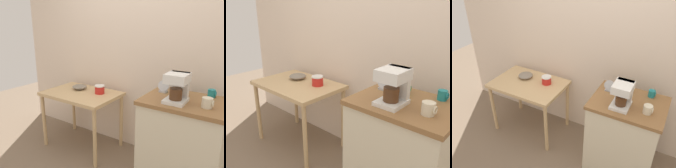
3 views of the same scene
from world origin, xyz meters
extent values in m
plane|color=#7A6651|center=(0.00, 0.00, 0.00)|extent=(8.00, 8.00, 0.00)
cube|color=beige|center=(0.10, 0.43, 1.40)|extent=(4.40, 0.10, 2.80)
cube|color=tan|center=(-0.73, 0.01, 0.73)|extent=(0.93, 0.63, 0.04)
cylinder|color=tan|center=(-1.16, -0.27, 0.35)|extent=(0.04, 0.04, 0.71)
cylinder|color=tan|center=(-0.31, -0.27, 0.35)|extent=(0.04, 0.04, 0.71)
cylinder|color=tan|center=(-1.16, 0.28, 0.35)|extent=(0.04, 0.04, 0.71)
cylinder|color=tan|center=(-0.31, 0.28, 0.35)|extent=(0.04, 0.04, 0.71)
cube|color=beige|center=(0.57, -0.04, 0.44)|extent=(0.72, 0.56, 0.88)
cube|color=olive|center=(0.57, -0.04, 0.90)|extent=(0.75, 0.59, 0.04)
cylinder|color=gray|center=(-0.84, 0.10, 0.75)|extent=(0.09, 0.09, 0.01)
ellipsoid|color=gray|center=(-0.84, 0.10, 0.78)|extent=(0.19, 0.19, 0.05)
cylinder|color=red|center=(-0.52, 0.10, 0.79)|extent=(0.12, 0.12, 0.09)
cylinder|color=white|center=(-0.52, 0.10, 0.84)|extent=(0.12, 0.12, 0.01)
cube|color=white|center=(0.52, -0.15, 0.93)|extent=(0.18, 0.22, 0.03)
cube|color=white|center=(0.52, -0.07, 1.05)|extent=(0.16, 0.05, 0.26)
cube|color=white|center=(0.52, -0.15, 1.14)|extent=(0.18, 0.22, 0.08)
cylinder|color=#4C2D19|center=(0.52, -0.16, 1.00)|extent=(0.11, 0.11, 0.10)
cylinder|color=beige|center=(0.77, -0.13, 0.96)|extent=(0.09, 0.09, 0.09)
torus|color=beige|center=(0.82, -0.13, 0.96)|extent=(0.01, 0.06, 0.06)
cylinder|color=#338C4C|center=(0.47, 0.12, 0.96)|extent=(0.09, 0.09, 0.09)
torus|color=#338C4C|center=(0.52, 0.12, 0.96)|extent=(0.01, 0.06, 0.06)
cylinder|color=teal|center=(0.75, 0.17, 0.96)|extent=(0.07, 0.07, 0.08)
torus|color=teal|center=(0.79, 0.17, 0.96)|extent=(0.01, 0.05, 0.05)
cube|color=#B2B5BA|center=(0.32, 0.06, 0.93)|extent=(0.08, 0.06, 0.02)
cylinder|color=#B2B5BA|center=(0.32, 0.06, 0.99)|extent=(0.11, 0.05, 0.11)
cylinder|color=black|center=(0.32, 0.06, 0.99)|extent=(0.10, 0.04, 0.09)
camera|label=1|loc=(1.08, -1.97, 1.59)|focal=35.29mm
camera|label=2|loc=(1.30, -1.56, 1.62)|focal=38.96mm
camera|label=3|loc=(0.93, -2.08, 2.34)|focal=38.02mm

